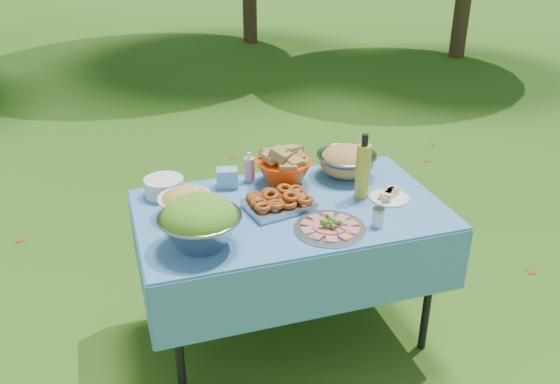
{
  "coord_description": "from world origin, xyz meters",
  "views": [
    {
      "loc": [
        -0.8,
        -2.38,
        2.11
      ],
      "look_at": [
        -0.05,
        0.0,
        0.85
      ],
      "focal_mm": 38.0,
      "sensor_mm": 36.0,
      "label": 1
    }
  ],
  "objects_px": {
    "charcuterie_platter": "(330,222)",
    "oil_bottle": "(363,166)",
    "bread_bowl": "(284,166)",
    "salad_bowl": "(200,222)",
    "pasta_bowl_steel": "(346,161)",
    "picnic_table": "(290,273)",
    "plate_stack": "(164,187)"
  },
  "relations": [
    {
      "from": "salad_bowl",
      "to": "pasta_bowl_steel",
      "type": "distance_m",
      "value": 0.99
    },
    {
      "from": "bread_bowl",
      "to": "salad_bowl",
      "type": "bearing_deg",
      "value": -137.49
    },
    {
      "from": "salad_bowl",
      "to": "plate_stack",
      "type": "relative_size",
      "value": 1.79
    },
    {
      "from": "pasta_bowl_steel",
      "to": "oil_bottle",
      "type": "bearing_deg",
      "value": -95.7
    },
    {
      "from": "picnic_table",
      "to": "plate_stack",
      "type": "xyz_separation_m",
      "value": [
        -0.56,
        0.32,
        0.42
      ]
    },
    {
      "from": "pasta_bowl_steel",
      "to": "plate_stack",
      "type": "bearing_deg",
      "value": 176.54
    },
    {
      "from": "salad_bowl",
      "to": "bread_bowl",
      "type": "height_order",
      "value": "salad_bowl"
    },
    {
      "from": "pasta_bowl_steel",
      "to": "charcuterie_platter",
      "type": "bearing_deg",
      "value": -120.04
    },
    {
      "from": "picnic_table",
      "to": "bread_bowl",
      "type": "bearing_deg",
      "value": 78.32
    },
    {
      "from": "salad_bowl",
      "to": "charcuterie_platter",
      "type": "bearing_deg",
      "value": -3.94
    },
    {
      "from": "picnic_table",
      "to": "bread_bowl",
      "type": "relative_size",
      "value": 5.04
    },
    {
      "from": "bread_bowl",
      "to": "pasta_bowl_steel",
      "type": "relative_size",
      "value": 0.93
    },
    {
      "from": "salad_bowl",
      "to": "plate_stack",
      "type": "height_order",
      "value": "salad_bowl"
    },
    {
      "from": "pasta_bowl_steel",
      "to": "bread_bowl",
      "type": "bearing_deg",
      "value": 178.12
    },
    {
      "from": "picnic_table",
      "to": "oil_bottle",
      "type": "bearing_deg",
      "value": 1.14
    },
    {
      "from": "plate_stack",
      "to": "oil_bottle",
      "type": "bearing_deg",
      "value": -18.6
    },
    {
      "from": "picnic_table",
      "to": "plate_stack",
      "type": "bearing_deg",
      "value": 149.99
    },
    {
      "from": "picnic_table",
      "to": "salad_bowl",
      "type": "xyz_separation_m",
      "value": [
        -0.47,
        -0.21,
        0.5
      ]
    },
    {
      "from": "plate_stack",
      "to": "bread_bowl",
      "type": "distance_m",
      "value": 0.62
    },
    {
      "from": "salad_bowl",
      "to": "oil_bottle",
      "type": "xyz_separation_m",
      "value": [
        0.85,
        0.22,
        0.05
      ]
    },
    {
      "from": "picnic_table",
      "to": "plate_stack",
      "type": "relative_size",
      "value": 7.42
    },
    {
      "from": "charcuterie_platter",
      "to": "oil_bottle",
      "type": "xyz_separation_m",
      "value": [
        0.27,
        0.26,
        0.13
      ]
    },
    {
      "from": "salad_bowl",
      "to": "oil_bottle",
      "type": "height_order",
      "value": "oil_bottle"
    },
    {
      "from": "bread_bowl",
      "to": "plate_stack",
      "type": "bearing_deg",
      "value": 175.66
    },
    {
      "from": "oil_bottle",
      "to": "picnic_table",
      "type": "bearing_deg",
      "value": -178.86
    },
    {
      "from": "plate_stack",
      "to": "salad_bowl",
      "type": "bearing_deg",
      "value": -80.86
    },
    {
      "from": "picnic_table",
      "to": "salad_bowl",
      "type": "relative_size",
      "value": 4.15
    },
    {
      "from": "picnic_table",
      "to": "plate_stack",
      "type": "distance_m",
      "value": 0.77
    },
    {
      "from": "pasta_bowl_steel",
      "to": "oil_bottle",
      "type": "relative_size",
      "value": 0.95
    },
    {
      "from": "salad_bowl",
      "to": "pasta_bowl_steel",
      "type": "bearing_deg",
      "value": 28.43
    },
    {
      "from": "oil_bottle",
      "to": "charcuterie_platter",
      "type": "bearing_deg",
      "value": -136.57
    },
    {
      "from": "salad_bowl",
      "to": "oil_bottle",
      "type": "relative_size",
      "value": 1.07
    }
  ]
}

